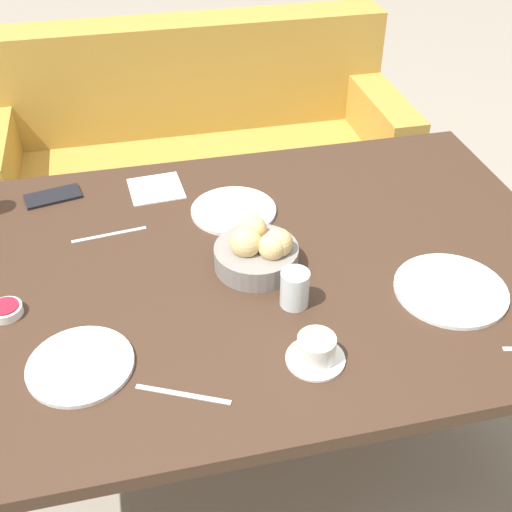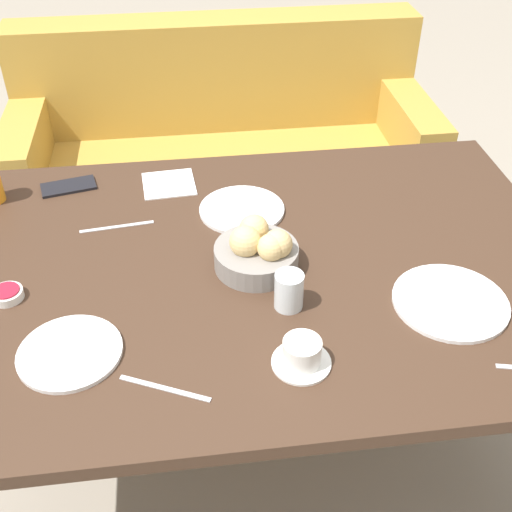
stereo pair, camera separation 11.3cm
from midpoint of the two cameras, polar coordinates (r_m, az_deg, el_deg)
ground_plane at (r=2.07m, az=1.59°, el=-16.13°), size 10.00×10.00×0.00m
dining_table at (r=1.60m, az=1.98°, el=-2.70°), size 1.56×1.06×0.71m
couch at (r=2.74m, az=-1.81°, el=7.97°), size 1.65×0.70×0.86m
bread_basket at (r=1.51m, az=2.30°, el=0.45°), size 0.20×0.20×0.12m
plate_near_left at (r=1.36m, az=-13.93°, el=-8.40°), size 0.22×0.22×0.01m
plate_near_right at (r=1.52m, az=18.96°, el=-3.94°), size 0.26×0.26×0.01m
plate_far_center at (r=1.73m, az=0.61°, el=4.11°), size 0.23×0.23×0.01m
water_tumbler at (r=1.41m, az=5.24°, el=-3.16°), size 0.06×0.06×0.09m
coffee_cup at (r=1.30m, az=6.61°, el=-8.75°), size 0.12×0.12×0.06m
jam_bowl_berry at (r=1.53m, az=-19.31°, el=-3.28°), size 0.07×0.07×0.02m
fork_silver at (r=1.70m, az=-10.40°, el=2.51°), size 0.19×0.03×0.00m
knife_silver at (r=1.27m, az=-5.55°, el=-11.73°), size 0.18×0.09×0.00m
napkin at (r=1.85m, az=-6.02°, el=6.35°), size 0.16×0.16×0.00m
cell_phone at (r=1.89m, az=-14.70°, el=5.96°), size 0.16×0.10×0.01m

